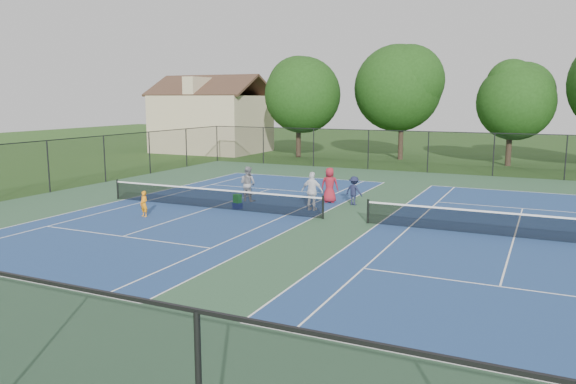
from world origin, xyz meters
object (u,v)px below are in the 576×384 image
at_px(tree_back_a, 299,91).
at_px(bystander_b, 354,191).
at_px(instructor, 248,184).
at_px(ball_crate, 237,206).
at_px(clapboard_house, 212,121).
at_px(bystander_c, 330,185).
at_px(tree_back_c, 512,97).
at_px(tree_back_b, 403,84).
at_px(child_player, 144,204).
at_px(ball_hopper, 237,198).
at_px(bystander_a, 312,191).

distance_m(tree_back_a, bystander_b, 24.16).
height_order(instructor, bystander_b, instructor).
xyz_separation_m(instructor, ball_crate, (0.54, -2.04, -0.77)).
xyz_separation_m(tree_back_a, instructor, (6.72, -21.56, -5.11)).
distance_m(clapboard_house, bystander_c, 29.69).
bearing_deg(tree_back_c, tree_back_b, 173.66).
distance_m(child_player, instructor, 5.98).
bearing_deg(clapboard_house, bystander_b, -43.77).
relative_size(child_player, ball_hopper, 2.82).
bearing_deg(child_player, bystander_a, 48.96).
bearing_deg(child_player, tree_back_c, 77.25).
height_order(clapboard_house, bystander_a, clapboard_house).
distance_m(clapboard_house, ball_hopper, 30.16).
distance_m(instructor, bystander_c, 4.30).
distance_m(bystander_b, ball_crate, 5.96).
relative_size(tree_back_c, instructor, 4.53).
relative_size(bystander_c, ball_crate, 4.45).
xyz_separation_m(clapboard_house, bystander_b, (22.14, -21.20, -2.35)).
relative_size(tree_back_a, child_player, 7.65).
bearing_deg(ball_crate, tree_back_c, 66.43).
relative_size(tree_back_a, bystander_b, 6.19).
relative_size(clapboard_house, child_player, 9.03).
bearing_deg(ball_crate, bystander_b, 34.89).
xyz_separation_m(clapboard_house, bystander_a, (20.76, -23.40, -2.15)).
height_order(tree_back_a, bystander_b, tree_back_a).
bearing_deg(tree_back_b, tree_back_c, -6.34).
height_order(instructor, bystander_a, bystander_a).
height_order(bystander_a, bystander_c, bystander_a).
height_order(tree_back_b, instructor, tree_back_b).
bearing_deg(bystander_b, clapboard_house, -28.22).
height_order(instructor, ball_hopper, instructor).
bearing_deg(tree_back_a, bystander_c, -61.81).
bearing_deg(instructor, ball_crate, 112.32).
height_order(tree_back_a, clapboard_house, tree_back_a).
bearing_deg(bystander_c, tree_back_b, -100.98).
xyz_separation_m(clapboard_house, instructor, (16.72, -22.56, -2.17)).
xyz_separation_m(tree_back_a, tree_back_c, (18.00, 1.00, -0.56)).
bearing_deg(tree_back_a, bystander_b, -59.01).
height_order(tree_back_a, instructor, tree_back_a).
xyz_separation_m(tree_back_b, bystander_b, (3.14, -22.20, -5.86)).
bearing_deg(ball_hopper, tree_back_c, 66.43).
bearing_deg(tree_back_b, instructor, -95.52).
xyz_separation_m(bystander_b, ball_hopper, (-4.87, -3.40, -0.22)).
bearing_deg(child_player, tree_back_a, 112.35).
bearing_deg(tree_back_c, bystander_a, -107.20).
xyz_separation_m(instructor, ball_hopper, (0.54, -2.04, -0.41)).
bearing_deg(instructor, bystander_a, 175.65).
xyz_separation_m(tree_back_a, ball_hopper, (7.27, -23.60, -5.52)).
height_order(clapboard_house, ball_crate, clapboard_house).
relative_size(tree_back_c, ball_crate, 20.21).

